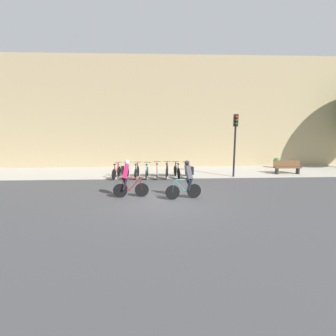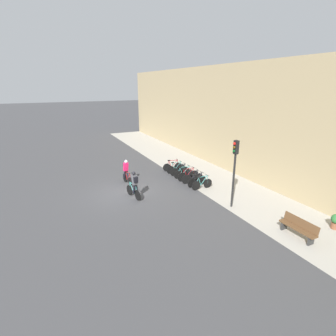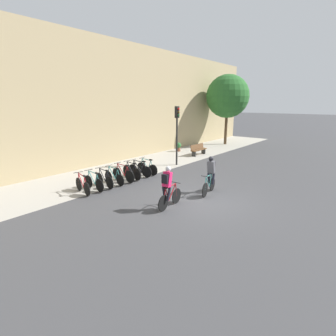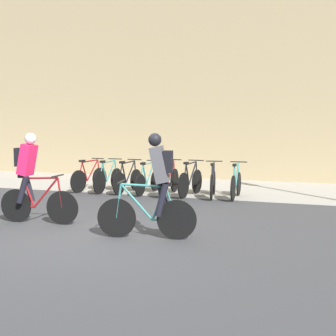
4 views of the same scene
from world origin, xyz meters
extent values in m
plane|color=#3D3D3F|center=(0.00, 0.00, 0.00)|extent=(200.00, 200.00, 0.00)
cube|color=#A39E93|center=(0.00, 6.75, 0.00)|extent=(44.00, 4.50, 0.01)
cube|color=tan|center=(0.00, 9.30, 4.19)|extent=(44.00, 0.60, 8.38)
cylinder|color=black|center=(-0.98, 0.65, 0.33)|extent=(0.66, 0.10, 0.66)
cylinder|color=black|center=(-1.98, 0.55, 0.33)|extent=(0.66, 0.10, 0.66)
cylinder|color=maroon|center=(-1.32, 0.61, 0.61)|extent=(0.55, 0.09, 0.62)
cylinder|color=maroon|center=(-1.69, 0.58, 0.60)|extent=(0.26, 0.06, 0.58)
cylinder|color=maroon|center=(-1.43, 0.60, 0.89)|extent=(0.75, 0.11, 0.07)
cylinder|color=maroon|center=(-1.78, 0.57, 0.32)|extent=(0.40, 0.07, 0.05)
cylinder|color=maroon|center=(-1.89, 0.56, 0.60)|extent=(0.21, 0.05, 0.56)
cylinder|color=maroon|center=(-1.02, 0.64, 0.62)|extent=(0.12, 0.05, 0.58)
cylinder|color=black|center=(-1.06, 0.64, 0.95)|extent=(0.07, 0.46, 0.03)
cube|color=black|center=(-1.80, 0.57, 0.92)|extent=(0.21, 0.10, 0.06)
cube|color=#EA1E56|center=(-1.70, 0.58, 1.25)|extent=(0.35, 0.35, 0.63)
sphere|color=silver|center=(-1.62, 0.58, 1.66)|extent=(0.24, 0.24, 0.22)
cylinder|color=black|center=(-1.74, 0.46, 0.67)|extent=(0.28, 0.14, 0.56)
cylinder|color=black|center=(-1.76, 0.68, 0.67)|extent=(0.25, 0.13, 0.56)
cube|color=black|center=(-1.84, 0.56, 1.30)|extent=(0.16, 0.27, 0.36)
cylinder|color=black|center=(0.44, 0.10, 0.34)|extent=(0.67, 0.16, 0.67)
cylinder|color=black|center=(1.45, 0.30, 0.34)|extent=(0.67, 0.16, 0.67)
cylinder|color=teal|center=(0.78, 0.17, 0.62)|extent=(0.56, 0.14, 0.62)
cylinder|color=teal|center=(1.16, 0.24, 0.60)|extent=(0.27, 0.09, 0.58)
cylinder|color=teal|center=(0.89, 0.19, 0.90)|extent=(0.76, 0.18, 0.07)
cylinder|color=teal|center=(1.25, 0.26, 0.33)|extent=(0.41, 0.11, 0.05)
cylinder|color=teal|center=(1.36, 0.28, 0.61)|extent=(0.22, 0.07, 0.56)
cylinder|color=teal|center=(0.48, 0.11, 0.63)|extent=(0.12, 0.06, 0.59)
cylinder|color=black|center=(0.52, 0.12, 0.96)|extent=(0.11, 0.46, 0.03)
cube|color=black|center=(1.27, 0.26, 0.93)|extent=(0.21, 0.12, 0.06)
cube|color=#4C4C51|center=(1.17, 0.24, 1.26)|extent=(0.37, 0.37, 0.63)
sphere|color=black|center=(1.09, 0.23, 1.67)|extent=(0.26, 0.26, 0.22)
cylinder|color=black|center=(1.20, 0.36, 0.68)|extent=(0.29, 0.16, 0.56)
cylinder|color=black|center=(1.24, 0.14, 0.68)|extent=(0.26, 0.15, 0.56)
cube|color=black|center=(1.31, 0.27, 1.31)|extent=(0.19, 0.28, 0.36)
cylinder|color=black|center=(-2.67, 5.34, 0.33)|extent=(0.16, 0.65, 0.66)
cylinder|color=black|center=(-2.86, 4.39, 0.33)|extent=(0.16, 0.65, 0.66)
cylinder|color=maroon|center=(-2.73, 5.02, 0.61)|extent=(0.14, 0.53, 0.62)
cylinder|color=maroon|center=(-2.80, 4.67, 0.60)|extent=(0.09, 0.25, 0.58)
cylinder|color=maroon|center=(-2.76, 4.91, 0.89)|extent=(0.18, 0.71, 0.07)
cylinder|color=maroon|center=(-2.82, 4.58, 0.32)|extent=(0.11, 0.39, 0.05)
cylinder|color=maroon|center=(-2.84, 4.48, 0.60)|extent=(0.07, 0.21, 0.56)
cylinder|color=maroon|center=(-2.68, 5.30, 0.62)|extent=(0.06, 0.12, 0.58)
cylinder|color=black|center=(-2.69, 5.27, 0.95)|extent=(0.46, 0.12, 0.03)
cube|color=black|center=(-2.82, 4.56, 0.92)|extent=(0.12, 0.21, 0.06)
cylinder|color=black|center=(-2.10, 5.36, 0.33)|extent=(0.07, 0.66, 0.66)
cylinder|color=black|center=(-2.16, 4.37, 0.33)|extent=(0.07, 0.66, 0.66)
cylinder|color=teal|center=(-2.12, 5.02, 0.61)|extent=(0.07, 0.55, 0.62)
cylinder|color=teal|center=(-2.14, 4.66, 0.60)|extent=(0.05, 0.26, 0.58)
cylinder|color=teal|center=(-2.13, 4.92, 0.89)|extent=(0.08, 0.74, 0.07)
cylinder|color=teal|center=(-2.15, 4.57, 0.32)|extent=(0.06, 0.40, 0.05)
cylinder|color=teal|center=(-2.15, 4.46, 0.60)|extent=(0.04, 0.21, 0.56)
cylinder|color=teal|center=(-2.10, 5.32, 0.62)|extent=(0.04, 0.12, 0.58)
cylinder|color=black|center=(-2.11, 5.28, 0.95)|extent=(0.46, 0.05, 0.03)
cube|color=black|center=(-2.15, 4.55, 0.92)|extent=(0.09, 0.20, 0.06)
cylinder|color=black|center=(-1.45, 5.35, 0.32)|extent=(0.10, 0.65, 0.65)
cylinder|color=black|center=(-1.55, 4.38, 0.32)|extent=(0.10, 0.65, 0.65)
cylinder|color=black|center=(-1.48, 5.02, 0.61)|extent=(0.10, 0.54, 0.62)
cylinder|color=black|center=(-1.52, 4.66, 0.59)|extent=(0.07, 0.25, 0.58)
cylinder|color=black|center=(-1.49, 4.91, 0.89)|extent=(0.12, 0.72, 0.07)
cylinder|color=black|center=(-1.53, 4.58, 0.32)|extent=(0.07, 0.39, 0.05)
cylinder|color=black|center=(-1.54, 4.47, 0.60)|extent=(0.05, 0.21, 0.56)
cylinder|color=black|center=(-1.45, 5.31, 0.61)|extent=(0.05, 0.12, 0.58)
cylinder|color=black|center=(-1.46, 5.27, 0.94)|extent=(0.46, 0.08, 0.03)
cube|color=black|center=(-1.53, 4.56, 0.91)|extent=(0.10, 0.21, 0.06)
cylinder|color=black|center=(-0.84, 5.38, 0.31)|extent=(0.07, 0.62, 0.62)
cylinder|color=black|center=(-0.90, 4.35, 0.31)|extent=(0.07, 0.62, 0.62)
cylinder|color=teal|center=(-0.86, 5.03, 0.59)|extent=(0.07, 0.56, 0.62)
cylinder|color=teal|center=(-0.88, 4.65, 0.58)|extent=(0.06, 0.26, 0.58)
cylinder|color=teal|center=(-0.86, 4.92, 0.87)|extent=(0.08, 0.76, 0.07)
cylinder|color=teal|center=(-0.88, 4.56, 0.30)|extent=(0.06, 0.41, 0.05)
cylinder|color=teal|center=(-0.89, 4.45, 0.58)|extent=(0.04, 0.22, 0.56)
cylinder|color=teal|center=(-0.84, 5.34, 0.60)|extent=(0.04, 0.12, 0.59)
cylinder|color=black|center=(-0.84, 5.30, 0.93)|extent=(0.46, 0.05, 0.03)
cube|color=black|center=(-0.88, 4.54, 0.90)|extent=(0.09, 0.20, 0.06)
cylinder|color=black|center=(-0.23, 5.39, 0.35)|extent=(0.04, 0.70, 0.70)
cylinder|color=black|center=(-0.23, 4.34, 0.35)|extent=(0.04, 0.70, 0.70)
cylinder|color=maroon|center=(-0.23, 5.03, 0.63)|extent=(0.04, 0.57, 0.62)
cylinder|color=maroon|center=(-0.23, 4.65, 0.61)|extent=(0.04, 0.27, 0.58)
cylinder|color=maroon|center=(-0.23, 4.92, 0.91)|extent=(0.04, 0.78, 0.07)
cylinder|color=maroon|center=(-0.23, 4.55, 0.34)|extent=(0.03, 0.42, 0.05)
cylinder|color=maroon|center=(-0.23, 4.44, 0.62)|extent=(0.03, 0.22, 0.56)
cylinder|color=maroon|center=(-0.23, 5.35, 0.64)|extent=(0.04, 0.12, 0.59)
cylinder|color=black|center=(-0.23, 5.31, 0.97)|extent=(0.46, 0.03, 0.03)
cube|color=black|center=(-0.23, 4.53, 0.94)|extent=(0.08, 0.20, 0.06)
cylinder|color=black|center=(0.46, 5.35, 0.35)|extent=(0.12, 0.69, 0.69)
cylinder|color=black|center=(0.34, 4.39, 0.35)|extent=(0.12, 0.69, 0.69)
cylinder|color=black|center=(0.42, 5.02, 0.63)|extent=(0.11, 0.53, 0.62)
cylinder|color=black|center=(0.37, 4.67, 0.61)|extent=(0.07, 0.25, 0.58)
cylinder|color=black|center=(0.40, 4.91, 0.91)|extent=(0.13, 0.72, 0.07)
cylinder|color=black|center=(0.36, 4.58, 0.34)|extent=(0.08, 0.39, 0.05)
cylinder|color=black|center=(0.35, 4.47, 0.62)|extent=(0.06, 0.21, 0.56)
cylinder|color=black|center=(0.45, 5.31, 0.64)|extent=(0.05, 0.12, 0.58)
cylinder|color=black|center=(0.45, 5.27, 0.97)|extent=(0.46, 0.08, 0.03)
cube|color=black|center=(0.36, 4.56, 0.94)|extent=(0.10, 0.21, 0.06)
cylinder|color=black|center=(0.96, 5.36, 0.33)|extent=(0.13, 0.66, 0.67)
cylinder|color=black|center=(1.11, 4.37, 0.33)|extent=(0.13, 0.66, 0.67)
cylinder|color=black|center=(1.01, 5.02, 0.61)|extent=(0.12, 0.55, 0.62)
cylinder|color=black|center=(1.06, 4.66, 0.60)|extent=(0.08, 0.26, 0.58)
cylinder|color=black|center=(1.02, 4.92, 0.90)|extent=(0.15, 0.74, 0.07)
cylinder|color=black|center=(1.08, 4.57, 0.32)|extent=(0.09, 0.40, 0.05)
cylinder|color=black|center=(1.09, 4.46, 0.61)|extent=(0.06, 0.21, 0.56)
cylinder|color=black|center=(0.96, 5.32, 0.62)|extent=(0.05, 0.12, 0.58)
cylinder|color=black|center=(0.97, 5.28, 0.95)|extent=(0.46, 0.10, 0.03)
cube|color=black|center=(1.08, 4.55, 0.92)|extent=(0.11, 0.21, 0.06)
cylinder|color=black|center=(1.66, 5.34, 0.33)|extent=(0.04, 0.66, 0.66)
cylinder|color=black|center=(1.67, 4.39, 0.33)|extent=(0.04, 0.66, 0.66)
cylinder|color=teal|center=(1.66, 5.02, 0.61)|extent=(0.05, 0.53, 0.62)
cylinder|color=teal|center=(1.67, 4.67, 0.60)|extent=(0.04, 0.25, 0.58)
cylinder|color=teal|center=(1.66, 4.91, 0.90)|extent=(0.05, 0.71, 0.07)
cylinder|color=teal|center=(1.67, 4.58, 0.32)|extent=(0.04, 0.38, 0.05)
cylinder|color=teal|center=(1.67, 4.48, 0.61)|extent=(0.03, 0.20, 0.56)
cylinder|color=teal|center=(1.66, 5.31, 0.62)|extent=(0.04, 0.11, 0.58)
cylinder|color=black|center=(1.66, 5.27, 0.95)|extent=(0.46, 0.03, 0.03)
cube|color=black|center=(1.67, 4.56, 0.92)|extent=(0.08, 0.20, 0.06)
camera|label=1|loc=(-0.34, -11.36, 3.51)|focal=28.00mm
camera|label=2|loc=(15.60, -4.55, 6.86)|focal=28.00mm
camera|label=3|loc=(-9.39, -5.69, 4.20)|focal=28.00mm
camera|label=4|loc=(3.54, -6.28, 1.83)|focal=45.00mm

